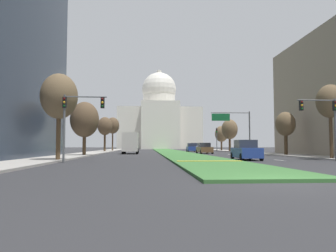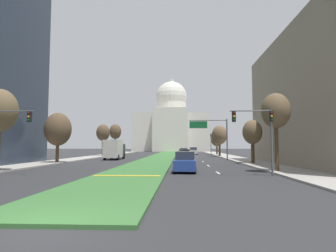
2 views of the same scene
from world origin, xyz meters
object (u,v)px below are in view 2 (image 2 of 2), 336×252
overhead_guide_sign (212,131)px  street_tree_left_near (0,111)px  capitol_building (171,125)px  street_tree_left_mid (58,129)px  street_tree_right_distant (217,139)px  sedan_midblock (184,155)px  street_tree_left_far (103,133)px  sedan_lead_stopped (185,162)px  traffic_light_far_right (211,141)px  street_tree_right_far (219,135)px  traffic_light_near_left (4,127)px  box_truck_delivery (114,149)px  sedan_far_horizon (193,151)px  traffic_light_near_right (260,127)px  sedan_distant (184,152)px  street_tree_right_near (276,111)px  street_tree_left_distant (115,132)px  street_tree_right_mid (252,133)px

overhead_guide_sign → street_tree_left_near: street_tree_left_near is taller
capitol_building → street_tree_left_mid: 79.04m
street_tree_right_distant → sedan_midblock: size_ratio=1.26×
street_tree_left_far → capitol_building: bearing=76.8°
overhead_guide_sign → capitol_building: bearing=97.3°
street_tree_left_near → street_tree_left_mid: (-0.25, 12.29, -0.93)m
street_tree_left_far → sedan_lead_stopped: 38.52m
traffic_light_far_right → overhead_guide_sign: overhead_guide_sign is taller
overhead_guide_sign → street_tree_right_far: (3.15, 14.92, -0.20)m
street_tree_right_distant → sedan_lead_stopped: size_ratio=1.34×
capitol_building → street_tree_left_mid: size_ratio=4.46×
traffic_light_near_left → street_tree_right_far: 43.88m
traffic_light_near_left → box_truck_delivery: (3.00, 24.53, -2.12)m
traffic_light_near_left → street_tree_left_near: bearing=130.6°
street_tree_left_far → sedan_far_horizon: bearing=33.1°
overhead_guide_sign → sedan_midblock: overhead_guide_sign is taller
street_tree_right_distant → box_truck_delivery: size_ratio=0.90×
traffic_light_near_right → traffic_light_far_right: (0.84, 44.36, -0.48)m
sedan_distant → sedan_far_horizon: 11.58m
street_tree_right_near → street_tree_left_distant: 49.64m
street_tree_right_far → street_tree_right_near: bearing=-89.6°
sedan_midblock → sedan_distant: (0.07, 14.47, 0.01)m
sedan_lead_stopped → box_truck_delivery: size_ratio=0.68×
street_tree_left_near → street_tree_left_distant: bearing=90.3°
box_truck_delivery → traffic_light_far_right: bearing=48.5°
street_tree_right_far → overhead_guide_sign: bearing=-101.9°
street_tree_left_mid → traffic_light_near_left: bearing=-81.7°
traffic_light_near_right → street_tree_right_distant: 47.15m
street_tree_right_mid → sedan_far_horizon: size_ratio=1.25×
street_tree_left_mid → sedan_midblock: bearing=32.1°
street_tree_right_far → street_tree_right_distant: street_tree_right_far is taller
sedan_far_horizon → traffic_light_far_right: bearing=-55.3°
sedan_far_horizon → traffic_light_near_left: bearing=-108.6°
sedan_distant → traffic_light_near_right: bearing=-81.8°
overhead_guide_sign → sedan_midblock: (-4.42, 1.85, -3.87)m
street_tree_left_near → street_tree_left_distant: street_tree_left_distant is taller
street_tree_left_distant → overhead_guide_sign: bearing=-48.2°
street_tree_right_mid → street_tree_left_distant: (-25.14, 32.16, 1.71)m
street_tree_left_near → sedan_far_horizon: bearing=68.7°
traffic_light_far_right → street_tree_left_mid: size_ratio=0.79×
overhead_guide_sign → sedan_lead_stopped: 20.44m
street_tree_right_mid → traffic_light_far_right: bearing=93.7°
traffic_light_near_left → street_tree_right_far: bearing=59.8°
sedan_midblock → sedan_far_horizon: (2.57, 25.78, 0.06)m
sedan_lead_stopped → traffic_light_far_right: bearing=80.9°
capitol_building → overhead_guide_sign: 70.10m
street_tree_left_near → street_tree_right_far: 43.04m
street_tree_right_far → sedan_far_horizon: street_tree_right_far is taller
traffic_light_far_right → street_tree_right_mid: (2.00, -30.51, 0.63)m
traffic_light_near_left → traffic_light_near_right: size_ratio=1.00×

